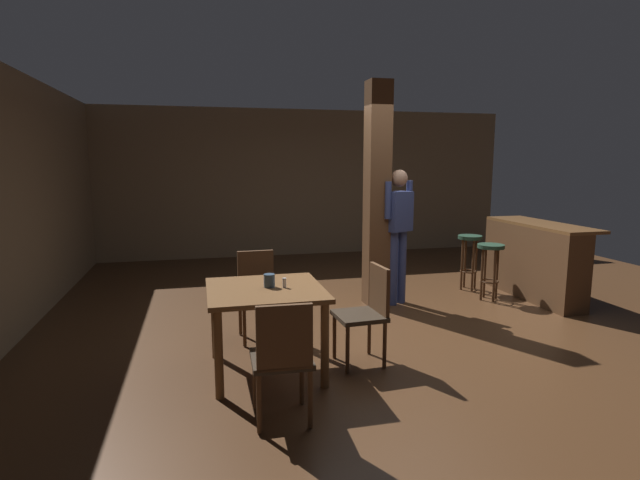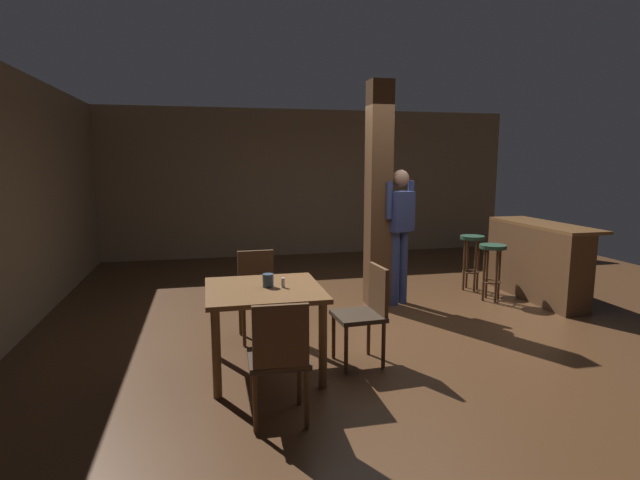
% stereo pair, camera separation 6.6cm
% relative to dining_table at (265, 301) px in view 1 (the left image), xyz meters
% --- Properties ---
extents(ground_plane, '(10.80, 10.80, 0.00)m').
position_rel_dining_table_xyz_m(ground_plane, '(1.58, 0.94, -0.63)').
color(ground_plane, '#422816').
extents(wall_back, '(8.00, 0.10, 2.80)m').
position_rel_dining_table_xyz_m(wall_back, '(1.58, 5.44, 0.77)').
color(wall_back, '#756047').
rests_on(wall_back, ground_plane).
extents(pillar, '(0.28, 0.28, 2.80)m').
position_rel_dining_table_xyz_m(pillar, '(1.65, 1.78, 0.77)').
color(pillar, '#4C301C').
rests_on(pillar, ground_plane).
extents(dining_table, '(0.98, 0.98, 0.75)m').
position_rel_dining_table_xyz_m(dining_table, '(0.00, 0.00, 0.00)').
color(dining_table, brown).
rests_on(dining_table, ground_plane).
extents(chair_north, '(0.43, 0.43, 0.89)m').
position_rel_dining_table_xyz_m(chair_north, '(0.03, 0.89, -0.13)').
color(chair_north, '#2D2319').
rests_on(chair_north, ground_plane).
extents(chair_south, '(0.43, 0.43, 0.89)m').
position_rel_dining_table_xyz_m(chair_south, '(-0.00, -0.91, -0.13)').
color(chair_south, '#2D2319').
rests_on(chair_south, ground_plane).
extents(chair_east, '(0.45, 0.45, 0.89)m').
position_rel_dining_table_xyz_m(chair_east, '(0.92, -0.02, -0.13)').
color(chair_east, '#2D2319').
rests_on(chair_east, ground_plane).
extents(napkin_cup, '(0.10, 0.10, 0.11)m').
position_rel_dining_table_xyz_m(napkin_cup, '(0.04, 0.02, 0.18)').
color(napkin_cup, '#33475B').
rests_on(napkin_cup, dining_table).
extents(salt_shaker, '(0.03, 0.03, 0.08)m').
position_rel_dining_table_xyz_m(salt_shaker, '(0.16, -0.03, 0.16)').
color(salt_shaker, silver).
rests_on(salt_shaker, dining_table).
extents(standing_person, '(0.46, 0.32, 1.72)m').
position_rel_dining_table_xyz_m(standing_person, '(1.92, 1.70, 0.37)').
color(standing_person, navy).
rests_on(standing_person, ground_plane).
extents(bar_counter, '(0.56, 1.73, 1.01)m').
position_rel_dining_table_xyz_m(bar_counter, '(3.81, 1.56, -0.12)').
color(bar_counter, brown).
rests_on(bar_counter, ground_plane).
extents(bar_stool_near, '(0.35, 0.35, 0.75)m').
position_rel_dining_table_xyz_m(bar_stool_near, '(3.18, 1.58, -0.07)').
color(bar_stool_near, '#1E3828').
rests_on(bar_stool_near, ground_plane).
extents(bar_stool_mid, '(0.33, 0.33, 0.78)m').
position_rel_dining_table_xyz_m(bar_stool_mid, '(3.19, 2.14, -0.05)').
color(bar_stool_mid, '#1E3828').
rests_on(bar_stool_mid, ground_plane).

